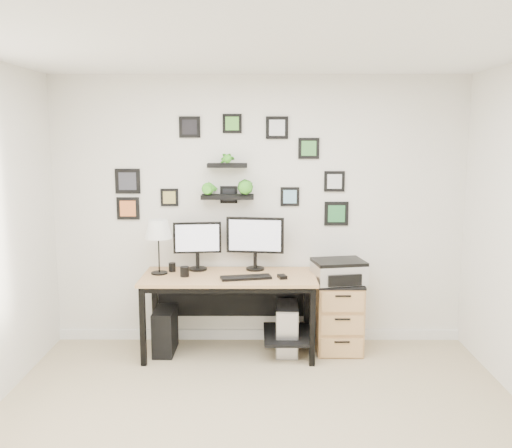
{
  "coord_description": "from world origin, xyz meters",
  "views": [
    {
      "loc": [
        -0.02,
        -3.5,
        2.05
      ],
      "look_at": [
        -0.03,
        1.83,
        1.2
      ],
      "focal_mm": 40.0,
      "sensor_mm": 36.0,
      "label": 1
    }
  ],
  "objects_px": {
    "pc_tower_grey": "(287,328)",
    "file_cabinet": "(338,315)",
    "printer": "(339,271)",
    "monitor_right": "(255,239)",
    "pc_tower_black": "(165,331)",
    "monitor_left": "(197,242)",
    "table_lamp": "(158,230)",
    "desk": "(233,287)",
    "mug": "(185,272)"
  },
  "relations": [
    {
      "from": "table_lamp",
      "to": "pc_tower_black",
      "type": "height_order",
      "value": "table_lamp"
    },
    {
      "from": "desk",
      "to": "mug",
      "type": "height_order",
      "value": "mug"
    },
    {
      "from": "monitor_left",
      "to": "printer",
      "type": "relative_size",
      "value": 0.9
    },
    {
      "from": "desk",
      "to": "pc_tower_black",
      "type": "height_order",
      "value": "desk"
    },
    {
      "from": "monitor_right",
      "to": "pc_tower_grey",
      "type": "height_order",
      "value": "monitor_right"
    },
    {
      "from": "monitor_right",
      "to": "pc_tower_black",
      "type": "height_order",
      "value": "monitor_right"
    },
    {
      "from": "pc_tower_grey",
      "to": "file_cabinet",
      "type": "height_order",
      "value": "file_cabinet"
    },
    {
      "from": "monitor_left",
      "to": "table_lamp",
      "type": "distance_m",
      "value": 0.4
    },
    {
      "from": "mug",
      "to": "pc_tower_grey",
      "type": "bearing_deg",
      "value": 4.91
    },
    {
      "from": "desk",
      "to": "monitor_left",
      "type": "relative_size",
      "value": 3.44
    },
    {
      "from": "monitor_left",
      "to": "printer",
      "type": "bearing_deg",
      "value": -6.5
    },
    {
      "from": "table_lamp",
      "to": "mug",
      "type": "distance_m",
      "value": 0.46
    },
    {
      "from": "mug",
      "to": "pc_tower_black",
      "type": "distance_m",
      "value": 0.63
    },
    {
      "from": "printer",
      "to": "monitor_right",
      "type": "bearing_deg",
      "value": 168.18
    },
    {
      "from": "monitor_right",
      "to": "file_cabinet",
      "type": "relative_size",
      "value": 0.82
    },
    {
      "from": "desk",
      "to": "file_cabinet",
      "type": "xyz_separation_m",
      "value": [
        1.0,
        0.06,
        -0.29
      ]
    },
    {
      "from": "pc_tower_black",
      "to": "monitor_left",
      "type": "bearing_deg",
      "value": 32.66
    },
    {
      "from": "pc_tower_black",
      "to": "table_lamp",
      "type": "bearing_deg",
      "value": 137.41
    },
    {
      "from": "monitor_right",
      "to": "printer",
      "type": "bearing_deg",
      "value": -11.82
    },
    {
      "from": "file_cabinet",
      "to": "mug",
      "type": "bearing_deg",
      "value": -174.54
    },
    {
      "from": "table_lamp",
      "to": "pc_tower_grey",
      "type": "distance_m",
      "value": 1.52
    },
    {
      "from": "desk",
      "to": "table_lamp",
      "type": "xyz_separation_m",
      "value": [
        -0.69,
        0.03,
        0.53
      ]
    },
    {
      "from": "pc_tower_grey",
      "to": "table_lamp",
      "type": "bearing_deg",
      "value": 178.72
    },
    {
      "from": "mug",
      "to": "printer",
      "type": "xyz_separation_m",
      "value": [
        1.43,
        0.1,
        -0.02
      ]
    },
    {
      "from": "printer",
      "to": "mug",
      "type": "bearing_deg",
      "value": -176.03
    },
    {
      "from": "file_cabinet",
      "to": "desk",
      "type": "bearing_deg",
      "value": -176.67
    },
    {
      "from": "mug",
      "to": "desk",
      "type": "bearing_deg",
      "value": 10.23
    },
    {
      "from": "file_cabinet",
      "to": "printer",
      "type": "distance_m",
      "value": 0.44
    },
    {
      "from": "monitor_left",
      "to": "pc_tower_black",
      "type": "xyz_separation_m",
      "value": [
        -0.3,
        -0.19,
        -0.81
      ]
    },
    {
      "from": "file_cabinet",
      "to": "printer",
      "type": "height_order",
      "value": "printer"
    },
    {
      "from": "monitor_left",
      "to": "printer",
      "type": "distance_m",
      "value": 1.36
    },
    {
      "from": "monitor_left",
      "to": "mug",
      "type": "distance_m",
      "value": 0.35
    },
    {
      "from": "monitor_right",
      "to": "file_cabinet",
      "type": "bearing_deg",
      "value": -8.96
    },
    {
      "from": "desk",
      "to": "pc_tower_grey",
      "type": "xyz_separation_m",
      "value": [
        0.51,
        0.0,
        -0.4
      ]
    },
    {
      "from": "monitor_right",
      "to": "pc_tower_grey",
      "type": "bearing_deg",
      "value": -31.06
    },
    {
      "from": "file_cabinet",
      "to": "monitor_right",
      "type": "bearing_deg",
      "value": 171.04
    },
    {
      "from": "monitor_left",
      "to": "pc_tower_black",
      "type": "bearing_deg",
      "value": -147.92
    },
    {
      "from": "mug",
      "to": "pc_tower_black",
      "type": "xyz_separation_m",
      "value": [
        -0.2,
        0.06,
        -0.59
      ]
    },
    {
      "from": "table_lamp",
      "to": "file_cabinet",
      "type": "distance_m",
      "value": 1.88
    },
    {
      "from": "table_lamp",
      "to": "pc_tower_grey",
      "type": "xyz_separation_m",
      "value": [
        1.2,
        -0.03,
        -0.93
      ]
    },
    {
      "from": "monitor_left",
      "to": "mug",
      "type": "xyz_separation_m",
      "value": [
        -0.09,
        -0.25,
        -0.23
      ]
    },
    {
      "from": "desk",
      "to": "file_cabinet",
      "type": "relative_size",
      "value": 2.39
    },
    {
      "from": "table_lamp",
      "to": "printer",
      "type": "distance_m",
      "value": 1.72
    },
    {
      "from": "mug",
      "to": "pc_tower_grey",
      "type": "height_order",
      "value": "mug"
    },
    {
      "from": "desk",
      "to": "pc_tower_black",
      "type": "xyz_separation_m",
      "value": [
        -0.64,
        -0.02,
        -0.42
      ]
    },
    {
      "from": "file_cabinet",
      "to": "printer",
      "type": "bearing_deg",
      "value": -107.6
    },
    {
      "from": "pc_tower_black",
      "to": "file_cabinet",
      "type": "bearing_deg",
      "value": 3.14
    },
    {
      "from": "mug",
      "to": "table_lamp",
      "type": "bearing_deg",
      "value": 156.69
    },
    {
      "from": "desk",
      "to": "mug",
      "type": "relative_size",
      "value": 17.3
    },
    {
      "from": "pc_tower_black",
      "to": "file_cabinet",
      "type": "height_order",
      "value": "file_cabinet"
    }
  ]
}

